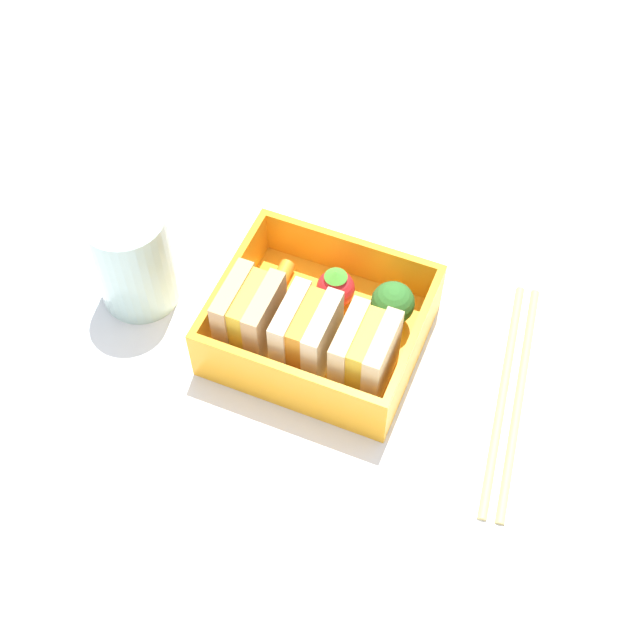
{
  "coord_description": "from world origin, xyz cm",
  "views": [
    {
      "loc": [
        -15.03,
        36.64,
        59.36
      ],
      "look_at": [
        0.0,
        0.0,
        2.7
      ],
      "focal_mm": 50.0,
      "sensor_mm": 36.0,
      "label": 1
    }
  ],
  "objects": [
    {
      "name": "ground_plane",
      "position": [
        0.0,
        0.0,
        -1.0
      ],
      "size": [
        120.0,
        120.0,
        2.0
      ],
      "primitive_type": "cube",
      "color": "white"
    },
    {
      "name": "bento_tray",
      "position": [
        0.0,
        0.0,
        0.6
      ],
      "size": [
        15.77,
        13.63,
        1.2
      ],
      "primitive_type": "cube",
      "color": "orange",
      "rests_on": "ground_plane"
    },
    {
      "name": "bento_rim",
      "position": [
        0.0,
        0.0,
        3.25
      ],
      "size": [
        15.77,
        13.63,
        4.1
      ],
      "color": "orange",
      "rests_on": "bento_tray"
    },
    {
      "name": "sandwich_left",
      "position": [
        -4.66,
        2.66,
        4.28
      ],
      "size": [
        3.87,
        5.32,
        6.15
      ],
      "color": "#E4C287",
      "rests_on": "bento_tray"
    },
    {
      "name": "sandwich_center_left",
      "position": [
        0.0,
        2.66,
        4.28
      ],
      "size": [
        3.87,
        5.32,
        6.15
      ],
      "color": "beige",
      "rests_on": "bento_tray"
    },
    {
      "name": "sandwich_center",
      "position": [
        4.66,
        2.66,
        4.28
      ],
      "size": [
        3.87,
        5.32,
        6.15
      ],
      "color": "tan",
      "rests_on": "bento_tray"
    },
    {
      "name": "broccoli_floret",
      "position": [
        -4.89,
        -2.86,
        3.75
      ],
      "size": [
        3.44,
        3.44,
        4.36
      ],
      "color": "#8DC16D",
      "rests_on": "bento_tray"
    },
    {
      "name": "strawberry_far_left",
      "position": [
        -0.07,
        -3.26,
        2.87
      ],
      "size": [
        3.1,
        3.1,
        3.7
      ],
      "color": "red",
      "rests_on": "bento_tray"
    },
    {
      "name": "carrot_stick_far_left",
      "position": [
        4.77,
        -2.84,
        1.83
      ],
      "size": [
        1.32,
        3.86,
        1.26
      ],
      "primitive_type": "cylinder",
      "rotation": [
        1.57,
        0.0,
        0.02
      ],
      "color": "orange",
      "rests_on": "bento_tray"
    },
    {
      "name": "chopstick_pair",
      "position": [
        -15.57,
        -0.65,
        0.35
      ],
      "size": [
        4.71,
        21.1,
        0.7
      ],
      "color": "tan",
      "rests_on": "ground_plane"
    },
    {
      "name": "drinking_glass",
      "position": [
        15.4,
        1.33,
        4.64
      ],
      "size": [
        6.4,
        6.4,
        9.28
      ],
      "primitive_type": "cylinder",
      "color": "silver",
      "rests_on": "ground_plane"
    },
    {
      "name": "folded_napkin",
      "position": [
        3.9,
        -15.16,
        0.2
      ],
      "size": [
        13.04,
        10.51,
        0.4
      ],
      "primitive_type": "cube",
      "rotation": [
        0.0,
        0.0,
        0.04
      ],
      "color": "silver",
      "rests_on": "ground_plane"
    }
  ]
}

